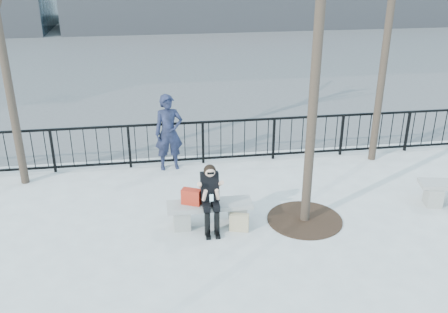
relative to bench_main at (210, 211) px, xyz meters
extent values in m
plane|color=#A4A39E|center=(0.00, 0.00, -0.30)|extent=(120.00, 120.00, 0.00)
cube|color=#474747|center=(0.00, 15.00, -0.30)|extent=(60.00, 23.00, 0.01)
cube|color=black|center=(0.00, 3.00, 0.78)|extent=(14.00, 0.05, 0.05)
cube|color=black|center=(0.00, 3.00, -0.18)|extent=(14.00, 0.05, 0.05)
cube|color=#2D2D30|center=(3.00, 21.96, 0.90)|extent=(18.00, 0.08, 2.40)
cylinder|color=black|center=(1.90, -0.10, 3.45)|extent=(0.18, 0.18, 7.50)
cylinder|color=black|center=(-4.00, 2.50, 2.95)|extent=(0.18, 0.18, 6.50)
cylinder|color=black|center=(4.50, 2.60, 3.20)|extent=(0.18, 0.18, 7.00)
cylinder|color=black|center=(1.90, -0.10, -0.29)|extent=(1.50, 1.50, 0.02)
cube|color=gray|center=(-0.55, 0.00, -0.10)|extent=(0.32, 0.38, 0.40)
cube|color=gray|center=(0.55, 0.00, -0.10)|extent=(0.32, 0.38, 0.40)
cube|color=gray|center=(0.00, 0.00, 0.14)|extent=(1.65, 0.46, 0.09)
cube|color=gray|center=(4.76, 0.12, -0.11)|extent=(0.31, 0.37, 0.39)
cube|color=#AC2515|center=(-0.35, 0.02, 0.34)|extent=(0.41, 0.31, 0.30)
cube|color=#CBB68F|center=(0.53, -0.28, -0.13)|extent=(0.39, 0.24, 0.35)
imported|color=black|center=(-0.64, 2.80, 0.63)|extent=(0.73, 0.52, 1.87)
camera|label=1|loc=(-0.98, -8.43, 4.84)|focal=40.00mm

